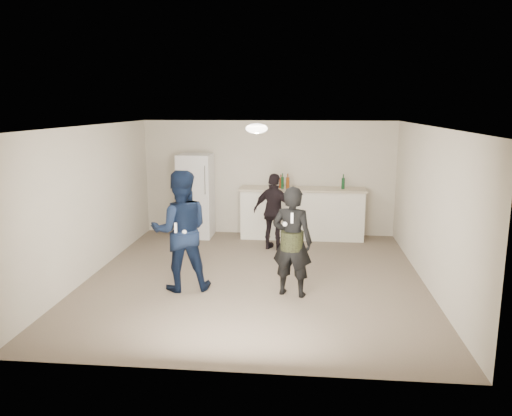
# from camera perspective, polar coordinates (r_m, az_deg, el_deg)

# --- Properties ---
(floor) EXTENTS (6.00, 6.00, 0.00)m
(floor) POSITION_cam_1_polar(r_m,az_deg,el_deg) (8.38, -0.14, -8.00)
(floor) COLOR #6B5B4C
(floor) RESTS_ON ground
(ceiling) EXTENTS (6.00, 6.00, 0.00)m
(ceiling) POSITION_cam_1_polar(r_m,az_deg,el_deg) (7.90, -0.14, 9.34)
(ceiling) COLOR silver
(ceiling) RESTS_ON wall_back
(wall_back) EXTENTS (6.00, 0.00, 6.00)m
(wall_back) POSITION_cam_1_polar(r_m,az_deg,el_deg) (10.99, 1.43, 3.44)
(wall_back) COLOR beige
(wall_back) RESTS_ON floor
(wall_front) EXTENTS (6.00, 0.00, 6.00)m
(wall_front) POSITION_cam_1_polar(r_m,az_deg,el_deg) (5.16, -3.50, -6.05)
(wall_front) COLOR beige
(wall_front) RESTS_ON floor
(wall_left) EXTENTS (0.00, 6.00, 6.00)m
(wall_left) POSITION_cam_1_polar(r_m,az_deg,el_deg) (8.75, -18.36, 0.73)
(wall_left) COLOR beige
(wall_left) RESTS_ON floor
(wall_right) EXTENTS (0.00, 6.00, 6.00)m
(wall_right) POSITION_cam_1_polar(r_m,az_deg,el_deg) (8.24, 19.25, 0.03)
(wall_right) COLOR beige
(wall_right) RESTS_ON floor
(counter) EXTENTS (2.60, 0.56, 1.05)m
(counter) POSITION_cam_1_polar(r_m,az_deg,el_deg) (10.77, 5.28, -0.70)
(counter) COLOR white
(counter) RESTS_ON floor
(counter_top) EXTENTS (2.68, 0.64, 0.04)m
(counter_top) POSITION_cam_1_polar(r_m,az_deg,el_deg) (10.66, 5.33, 2.16)
(counter_top) COLOR beige
(counter_top) RESTS_ON counter
(fridge) EXTENTS (0.70, 0.70, 1.80)m
(fridge) POSITION_cam_1_polar(r_m,az_deg,el_deg) (10.88, -6.88, 1.41)
(fridge) COLOR white
(fridge) RESTS_ON floor
(fridge_handle) EXTENTS (0.02, 0.02, 0.60)m
(fridge_handle) POSITION_cam_1_polar(r_m,az_deg,el_deg) (10.40, -5.86, 3.19)
(fridge_handle) COLOR #B6B6BA
(fridge_handle) RESTS_ON fridge
(ceiling_dome) EXTENTS (0.36, 0.36, 0.16)m
(ceiling_dome) POSITION_cam_1_polar(r_m,az_deg,el_deg) (8.20, 0.07, 9.08)
(ceiling_dome) COLOR white
(ceiling_dome) RESTS_ON ceiling
(shaker) EXTENTS (0.08, 0.08, 0.17)m
(shaker) POSITION_cam_1_polar(r_m,az_deg,el_deg) (10.82, 1.79, 2.90)
(shaker) COLOR #B5B5BA
(shaker) RESTS_ON counter_top
(man) EXTENTS (1.06, 0.91, 1.87)m
(man) POSITION_cam_1_polar(r_m,az_deg,el_deg) (7.73, -8.61, -2.59)
(man) COLOR #102143
(man) RESTS_ON floor
(woman) EXTENTS (0.69, 0.54, 1.67)m
(woman) POSITION_cam_1_polar(r_m,az_deg,el_deg) (7.44, 4.15, -3.84)
(woman) COLOR black
(woman) RESTS_ON floor
(camo_shorts) EXTENTS (0.34, 0.34, 0.28)m
(camo_shorts) POSITION_cam_1_polar(r_m,az_deg,el_deg) (7.43, 4.15, -3.73)
(camo_shorts) COLOR #2E3518
(camo_shorts) RESTS_ON woman
(spectator) EXTENTS (0.96, 0.64, 1.52)m
(spectator) POSITION_cam_1_polar(r_m,az_deg,el_deg) (9.83, 2.12, -0.44)
(spectator) COLOR black
(spectator) RESTS_ON floor
(remote_man) EXTENTS (0.04, 0.04, 0.15)m
(remote_man) POSITION_cam_1_polar(r_m,az_deg,el_deg) (7.44, -9.16, -2.24)
(remote_man) COLOR white
(remote_man) RESTS_ON man
(nunchuk_man) EXTENTS (0.07, 0.07, 0.07)m
(nunchuk_man) POSITION_cam_1_polar(r_m,az_deg,el_deg) (7.46, -8.19, -2.73)
(nunchuk_man) COLOR white
(nunchuk_man) RESTS_ON man
(remote_woman) EXTENTS (0.04, 0.04, 0.15)m
(remote_woman) POSITION_cam_1_polar(r_m,az_deg,el_deg) (7.10, 4.14, -1.14)
(remote_woman) COLOR white
(remote_woman) RESTS_ON woman
(nunchuk_woman) EXTENTS (0.07, 0.07, 0.07)m
(nunchuk_woman) POSITION_cam_1_polar(r_m,az_deg,el_deg) (7.15, 3.33, -1.85)
(nunchuk_woman) COLOR white
(nunchuk_woman) RESTS_ON woman
(bottle_cluster) EXTENTS (1.57, 0.22, 0.25)m
(bottle_cluster) POSITION_cam_1_polar(r_m,az_deg,el_deg) (10.57, 4.42, 2.83)
(bottle_cluster) COLOR #113D1C
(bottle_cluster) RESTS_ON counter_top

